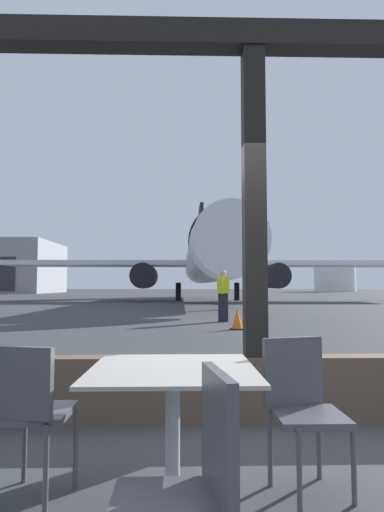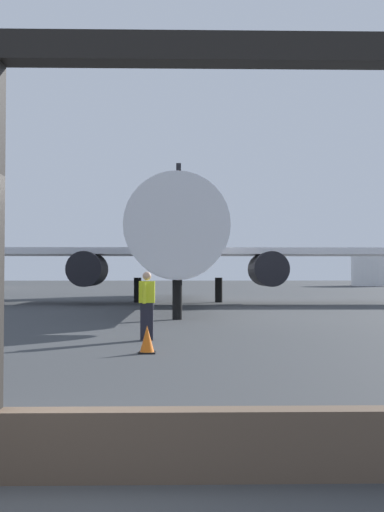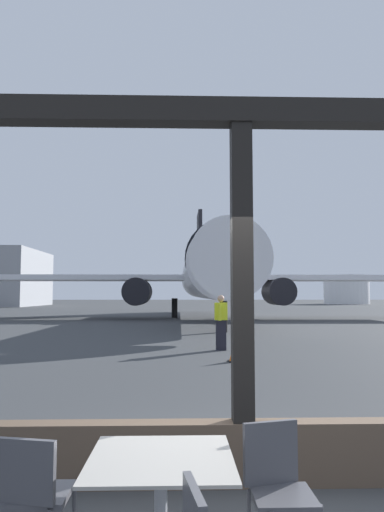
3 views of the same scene
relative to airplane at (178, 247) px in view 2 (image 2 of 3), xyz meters
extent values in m
plane|color=#383A3D|center=(-1.48, 10.46, -3.23)|extent=(220.00, 220.00, 0.00)
cylinder|color=silver|center=(0.00, 1.21, 0.02)|extent=(3.57, 27.94, 3.57)
cone|color=silver|center=(0.00, -14.06, 0.02)|extent=(3.39, 2.60, 3.39)
cylinder|color=black|center=(0.00, -12.16, 0.17)|extent=(3.64, 0.90, 3.64)
cube|color=silver|center=(-8.39, 0.83, -0.28)|extent=(14.99, 4.20, 0.36)
cube|color=silver|center=(8.39, 0.83, -0.28)|extent=(14.99, 4.20, 0.36)
cylinder|color=black|center=(-4.98, -0.57, -1.28)|extent=(1.90, 3.20, 1.90)
cylinder|color=black|center=(4.98, -0.57, -1.28)|extent=(1.90, 3.20, 1.90)
cube|color=black|center=(0.00, 13.68, 4.20)|extent=(0.36, 4.40, 5.20)
cylinder|color=black|center=(0.00, -11.86, -2.50)|extent=(0.36, 0.36, 1.46)
cylinder|color=black|center=(-2.40, 1.83, -2.50)|extent=(0.44, 0.44, 1.46)
cylinder|color=black|center=(2.40, 1.83, -2.50)|extent=(0.44, 0.44, 1.46)
cube|color=black|center=(-0.74, -18.94, -2.75)|extent=(0.32, 0.20, 0.95)
cube|color=yellow|center=(-0.74, -18.94, -2.00)|extent=(0.40, 0.22, 0.55)
sphere|color=tan|center=(-0.74, -18.94, -1.60)|extent=(0.22, 0.22, 0.22)
cylinder|color=yellow|center=(-0.80, -19.18, -2.03)|extent=(0.09, 0.09, 0.52)
cylinder|color=yellow|center=(-0.69, -18.71, -2.03)|extent=(0.09, 0.09, 0.52)
cone|color=orange|center=(-0.60, -21.50, -2.93)|extent=(0.32, 0.32, 0.59)
cube|color=black|center=(-0.60, -21.50, -3.21)|extent=(0.36, 0.36, 0.03)
cylinder|color=white|center=(28.51, 51.98, -0.61)|extent=(8.05, 8.05, 5.23)
camera|label=1|loc=(-2.15, -33.45, -2.02)|focal=30.21mm
camera|label=2|loc=(0.09, -34.62, -1.54)|focal=43.22mm
camera|label=3|loc=(-2.08, -34.09, -1.46)|focal=33.34mm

